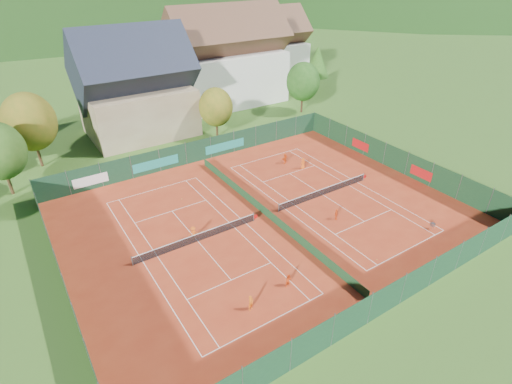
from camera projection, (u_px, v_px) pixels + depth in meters
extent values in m
plane|color=#2F591C|center=(266.00, 216.00, 42.30)|extent=(600.00, 600.00, 0.00)
cube|color=#A63118|center=(266.00, 216.00, 42.29)|extent=(40.00, 32.00, 0.01)
cube|color=white|center=(154.00, 190.00, 47.10)|extent=(10.97, 0.06, 0.00)
cube|color=white|center=(268.00, 323.00, 29.93)|extent=(10.97, 0.06, 0.00)
cube|color=white|center=(143.00, 262.00, 35.93)|extent=(0.06, 23.77, 0.00)
cube|color=white|center=(246.00, 224.00, 41.10)|extent=(0.06, 23.77, 0.00)
cube|color=white|center=(157.00, 256.00, 36.58)|extent=(0.06, 23.77, 0.00)
cube|color=white|center=(235.00, 228.00, 40.46)|extent=(0.06, 23.77, 0.00)
cube|color=white|center=(172.00, 211.00, 43.14)|extent=(8.23, 0.06, 0.00)
cube|color=white|center=(231.00, 280.00, 33.89)|extent=(8.23, 0.06, 0.00)
cube|color=white|center=(198.00, 241.00, 38.52)|extent=(0.06, 12.80, 0.00)
cube|color=white|center=(265.00, 158.00, 54.64)|extent=(10.97, 0.06, 0.00)
cube|color=white|center=(408.00, 249.00, 37.48)|extent=(10.97, 0.06, 0.00)
cube|color=white|center=(285.00, 209.00, 43.47)|extent=(0.06, 23.77, 0.00)
cube|color=white|center=(357.00, 182.00, 48.65)|extent=(0.06, 23.77, 0.00)
cube|color=white|center=(295.00, 205.00, 44.12)|extent=(0.06, 23.77, 0.00)
cube|color=white|center=(349.00, 185.00, 48.00)|extent=(0.06, 23.77, 0.00)
cube|color=white|center=(290.00, 173.00, 50.68)|extent=(8.23, 0.06, 0.00)
cube|color=white|center=(365.00, 221.00, 41.44)|extent=(8.23, 0.06, 0.00)
cube|color=white|center=(323.00, 195.00, 46.06)|extent=(0.06, 12.80, 0.00)
cylinder|color=#59595B|center=(132.00, 261.00, 35.25)|extent=(0.10, 0.10, 1.02)
cylinder|color=#59595B|center=(254.00, 217.00, 41.28)|extent=(0.10, 0.10, 1.02)
cube|color=black|center=(198.00, 238.00, 38.29)|extent=(12.80, 0.02, 0.86)
cube|color=white|center=(197.00, 234.00, 38.07)|extent=(12.80, 0.04, 0.06)
cube|color=red|center=(256.00, 217.00, 41.43)|extent=(0.40, 0.04, 0.40)
cylinder|color=#59595B|center=(279.00, 208.00, 42.79)|extent=(0.10, 0.10, 1.02)
cylinder|color=#59595B|center=(363.00, 177.00, 48.82)|extent=(0.10, 0.10, 1.02)
cube|color=black|center=(324.00, 192.00, 45.83)|extent=(12.80, 0.02, 0.86)
cube|color=white|center=(324.00, 188.00, 45.61)|extent=(12.80, 0.04, 0.06)
cube|color=red|center=(365.00, 177.00, 48.97)|extent=(0.40, 0.04, 0.40)
cube|color=#153B1D|center=(266.00, 212.00, 42.04)|extent=(0.03, 28.80, 1.00)
cube|color=#13341F|center=(199.00, 151.00, 53.08)|extent=(40.00, 0.04, 3.00)
cube|color=teal|center=(156.00, 164.00, 50.36)|extent=(6.00, 0.03, 1.20)
cube|color=teal|center=(225.00, 146.00, 55.08)|extent=(6.00, 0.03, 1.20)
cube|color=silver|center=(91.00, 181.00, 46.59)|extent=(4.00, 0.03, 1.20)
cube|color=#143922|center=(387.00, 299.00, 29.98)|extent=(40.00, 0.04, 3.00)
cube|color=#12321C|center=(62.00, 277.00, 32.10)|extent=(0.04, 32.00, 3.00)
cube|color=#12331A|center=(395.00, 159.00, 50.96)|extent=(0.04, 32.00, 3.00)
cube|color=#B21414|center=(421.00, 173.00, 48.20)|extent=(0.03, 3.00, 1.20)
cube|color=#B21414|center=(360.00, 145.00, 55.42)|extent=(0.03, 3.00, 1.20)
cube|color=tan|center=(139.00, 111.00, 60.76)|extent=(15.00, 12.00, 7.00)
cube|color=#1E2333|center=(133.00, 68.00, 57.47)|extent=(16.20, 12.00, 12.00)
cube|color=silver|center=(228.00, 78.00, 73.55)|extent=(20.00, 11.00, 9.00)
cube|color=brown|center=(226.00, 37.00, 69.88)|extent=(21.60, 11.00, 11.00)
cube|color=silver|center=(266.00, 63.00, 86.18)|extent=(16.00, 10.00, 8.00)
cube|color=brown|center=(266.00, 31.00, 82.89)|extent=(17.28, 10.00, 10.00)
cylinder|color=#4C341B|center=(9.00, 183.00, 45.65)|extent=(0.36, 0.36, 2.80)
cylinder|color=#4E331B|center=(39.00, 155.00, 51.78)|extent=(0.36, 0.36, 3.15)
ellipsoid|color=olive|center=(29.00, 122.00, 49.50)|extent=(6.44, 6.44, 7.40)
cylinder|color=#483319|center=(217.00, 130.00, 60.38)|extent=(0.36, 0.36, 2.45)
ellipsoid|color=olive|center=(216.00, 107.00, 58.61)|extent=(5.01, 5.01, 5.76)
cylinder|color=#402717|center=(302.00, 104.00, 70.23)|extent=(0.36, 0.36, 2.80)
ellipsoid|color=#205217|center=(303.00, 82.00, 68.20)|extent=(5.72, 5.72, 6.58)
cylinder|color=#4A341A|center=(316.00, 84.00, 80.63)|extent=(0.36, 0.36, 3.15)
cone|color=#255618|center=(317.00, 62.00, 78.35)|extent=(5.04, 5.04, 5.85)
cylinder|color=#412A17|center=(261.00, 81.00, 82.54)|extent=(0.36, 0.36, 3.50)
ellipsoid|color=olive|center=(261.00, 56.00, 80.01)|extent=(7.15, 7.15, 8.22)
ellipsoid|color=black|center=(40.00, 65.00, 285.04)|extent=(440.00, 440.00, 242.00)
ellipsoid|color=black|center=(381.00, 50.00, 312.15)|extent=(380.00, 380.00, 220.40)
cylinder|color=slate|center=(433.00, 227.00, 39.91)|extent=(0.02, 0.02, 0.80)
cylinder|color=slate|center=(435.00, 226.00, 40.05)|extent=(0.02, 0.02, 0.80)
cylinder|color=slate|center=(430.00, 226.00, 40.12)|extent=(0.02, 0.02, 0.80)
cylinder|color=slate|center=(432.00, 225.00, 40.26)|extent=(0.02, 0.02, 0.80)
cube|color=slate|center=(433.00, 225.00, 40.01)|extent=(0.34, 0.34, 0.30)
ellipsoid|color=#CCD833|center=(433.00, 224.00, 39.99)|extent=(0.28, 0.28, 0.16)
sphere|color=#CCD833|center=(218.00, 266.00, 35.41)|extent=(0.07, 0.07, 0.07)
sphere|color=#CCD833|center=(377.00, 260.00, 36.17)|extent=(0.07, 0.07, 0.07)
sphere|color=#CCD833|center=(255.00, 186.00, 47.74)|extent=(0.07, 0.07, 0.07)
sphere|color=#CCD833|center=(182.00, 199.00, 45.26)|extent=(0.07, 0.07, 0.07)
imported|color=orange|center=(251.00, 303.00, 30.73)|extent=(0.59, 0.49, 1.40)
imported|color=#EA4914|center=(289.00, 280.00, 32.99)|extent=(0.65, 0.54, 1.23)
imported|color=#E75914|center=(193.00, 233.00, 38.53)|extent=(1.05, 0.79, 1.44)
imported|color=#E94A14|center=(336.00, 214.00, 41.50)|extent=(0.71, 0.76, 1.25)
imported|color=#E55A14|center=(303.00, 164.00, 51.47)|extent=(0.73, 0.48, 1.49)
imported|color=#F35515|center=(285.00, 159.00, 52.86)|extent=(1.35, 0.74, 1.39)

